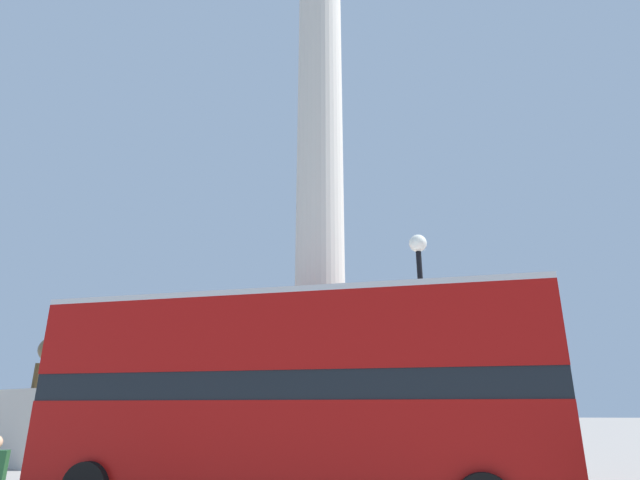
{
  "coord_description": "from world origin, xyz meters",
  "views": [
    {
      "loc": [
        2.38,
        -15.14,
        2.01
      ],
      "look_at": [
        0.0,
        0.0,
        7.16
      ],
      "focal_mm": 28.0,
      "sensor_mm": 36.0,
      "label": 1
    }
  ],
  "objects_px": {
    "bus_a": "(290,389)",
    "monument_column": "(320,247)",
    "street_lamp": "(424,332)",
    "equestrian_statue": "(46,416)"
  },
  "relations": [
    {
      "from": "bus_a",
      "to": "monument_column",
      "type": "bearing_deg",
      "value": 95.03
    },
    {
      "from": "street_lamp",
      "to": "monument_column",
      "type": "bearing_deg",
      "value": 140.91
    },
    {
      "from": "monument_column",
      "to": "street_lamp",
      "type": "bearing_deg",
      "value": -39.09
    },
    {
      "from": "street_lamp",
      "to": "bus_a",
      "type": "bearing_deg",
      "value": -148.31
    },
    {
      "from": "street_lamp",
      "to": "equestrian_statue",
      "type": "bearing_deg",
      "value": 158.41
    },
    {
      "from": "monument_column",
      "to": "equestrian_statue",
      "type": "relative_size",
      "value": 3.52
    },
    {
      "from": "equestrian_statue",
      "to": "street_lamp",
      "type": "xyz_separation_m",
      "value": [
        14.08,
        -5.57,
        2.08
      ]
    },
    {
      "from": "bus_a",
      "to": "equestrian_statue",
      "type": "distance_m",
      "value": 13.37
    },
    {
      "from": "monument_column",
      "to": "bus_a",
      "type": "height_order",
      "value": "monument_column"
    },
    {
      "from": "monument_column",
      "to": "equestrian_statue",
      "type": "height_order",
      "value": "monument_column"
    }
  ]
}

